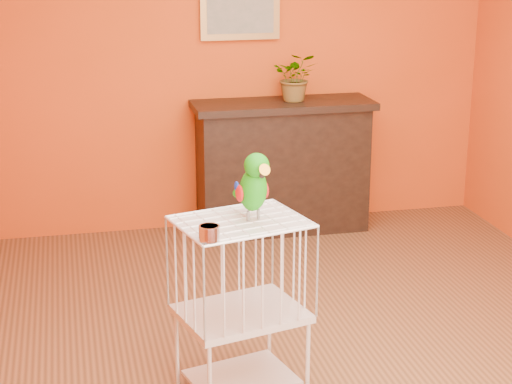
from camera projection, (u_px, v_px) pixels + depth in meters
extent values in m
plane|color=brown|center=(319.00, 345.00, 4.98)|extent=(4.50, 4.50, 0.00)
plane|color=#D14913|center=(240.00, 65.00, 6.69)|extent=(4.00, 0.00, 4.00)
cube|color=black|center=(282.00, 170.00, 6.77)|extent=(1.32, 0.44, 0.99)
cube|color=black|center=(283.00, 105.00, 6.62)|extent=(1.41, 0.51, 0.05)
cube|color=black|center=(289.00, 177.00, 6.58)|extent=(0.92, 0.02, 0.49)
cube|color=maroon|center=(250.00, 187.00, 6.69)|extent=(0.05, 0.20, 0.31)
cube|color=#2C4C26|center=(261.00, 187.00, 6.71)|extent=(0.05, 0.20, 0.31)
cube|color=maroon|center=(273.00, 186.00, 6.73)|extent=(0.05, 0.20, 0.31)
cube|color=#2C4C26|center=(287.00, 185.00, 6.75)|extent=(0.05, 0.20, 0.31)
cube|color=maroon|center=(300.00, 184.00, 6.78)|extent=(0.05, 0.20, 0.31)
imported|color=#26722D|center=(295.00, 82.00, 6.61)|extent=(0.43, 0.46, 0.29)
cube|color=#A5793B|center=(240.00, 7.00, 6.53)|extent=(0.62, 0.03, 0.50)
cube|color=gray|center=(240.00, 7.00, 6.52)|extent=(0.52, 0.01, 0.40)
cube|color=silver|center=(242.00, 377.00, 4.47)|extent=(0.60, 0.51, 0.02)
cube|color=silver|center=(241.00, 314.00, 4.36)|extent=(0.71, 0.61, 0.04)
cube|color=silver|center=(241.00, 222.00, 4.22)|extent=(0.71, 0.61, 0.01)
cylinder|color=silver|center=(308.00, 360.00, 4.37)|extent=(0.02, 0.02, 0.42)
cylinder|color=silver|center=(177.00, 348.00, 4.49)|extent=(0.02, 0.02, 0.42)
cylinder|color=silver|center=(269.00, 327.00, 4.73)|extent=(0.02, 0.02, 0.42)
cylinder|color=silver|center=(209.00, 233.00, 3.93)|extent=(0.10, 0.10, 0.07)
cylinder|color=#59544C|center=(248.00, 216.00, 4.21)|extent=(0.02, 0.02, 0.05)
cylinder|color=#59544C|center=(258.00, 214.00, 4.24)|extent=(0.02, 0.02, 0.05)
ellipsoid|color=#078104|center=(253.00, 190.00, 4.19)|extent=(0.18, 0.22, 0.25)
ellipsoid|color=#078104|center=(257.00, 165.00, 4.12)|extent=(0.15, 0.15, 0.12)
cone|color=orange|center=(262.00, 171.00, 4.07)|extent=(0.08, 0.09, 0.08)
cone|color=black|center=(261.00, 175.00, 4.09)|extent=(0.04, 0.04, 0.03)
sphere|color=black|center=(251.00, 165.00, 4.07)|extent=(0.02, 0.02, 0.02)
sphere|color=black|center=(267.00, 163.00, 4.11)|extent=(0.02, 0.02, 0.02)
ellipsoid|color=#A50C0C|center=(239.00, 193.00, 4.17)|extent=(0.05, 0.08, 0.09)
ellipsoid|color=navy|center=(265.00, 190.00, 4.23)|extent=(0.05, 0.08, 0.09)
cone|color=#078104|center=(246.00, 201.00, 4.28)|extent=(0.12, 0.19, 0.14)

